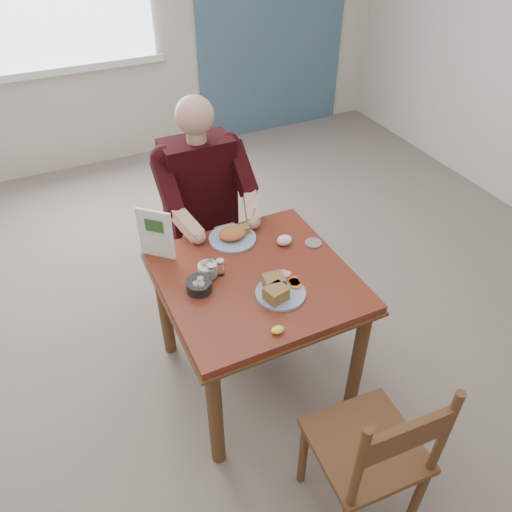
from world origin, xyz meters
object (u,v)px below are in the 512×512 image
near_plate (278,289)px  far_plate (233,235)px  chair_far (202,234)px  table (256,293)px  chair_near (372,453)px  diner (204,196)px

near_plate → far_plate: near_plate is taller
chair_far → near_plate: 1.01m
table → chair_near: bearing=-84.2°
diner → near_plate: bearing=-87.6°
chair_near → far_plate: 1.26m
near_plate → far_plate: size_ratio=1.02×
table → chair_far: size_ratio=0.97×
near_plate → far_plate: 0.48m
diner → far_plate: size_ratio=5.41×
table → diner: size_ratio=0.66×
near_plate → chair_far: bearing=92.2°
table → near_plate: size_ratio=3.53×
chair_near → near_plate: (-0.05, 0.74, 0.30)m
table → chair_near: 0.92m
table → chair_far: chair_far is taller
near_plate → far_plate: bearing=92.2°
chair_near → chair_far: bearing=93.1°
table → chair_far: bearing=90.0°
chair_far → chair_near: size_ratio=1.00×
chair_far → diner: size_ratio=0.69×
chair_far → far_plate: chair_far is taller
table → far_plate: 0.35m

